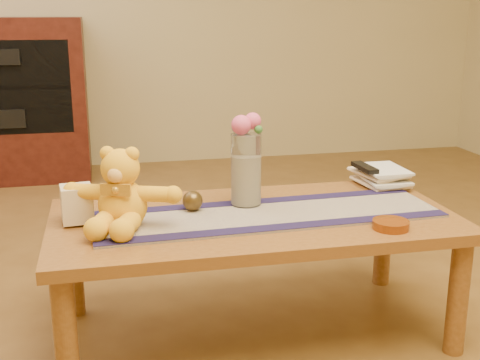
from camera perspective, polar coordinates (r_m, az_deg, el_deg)
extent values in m
plane|color=brown|center=(2.35, 1.22, -13.70)|extent=(5.50, 5.50, 0.00)
cube|color=brown|center=(2.18, 1.29, -3.74)|extent=(1.40, 0.70, 0.04)
cylinder|color=brown|center=(1.95, -15.71, -13.94)|extent=(0.07, 0.07, 0.41)
cylinder|color=brown|center=(2.25, 19.41, -10.15)|extent=(0.07, 0.07, 0.41)
cylinder|color=brown|center=(2.47, -15.10, -7.46)|extent=(0.07, 0.07, 0.41)
cylinder|color=brown|center=(2.72, 13.03, -5.23)|extent=(0.07, 0.07, 0.41)
cube|color=#241C4F|center=(2.16, 2.61, -3.19)|extent=(1.21, 0.39, 0.01)
cube|color=#191339|center=(2.03, 3.82, -4.31)|extent=(1.20, 0.10, 0.00)
cube|color=#191339|center=(2.29, 1.55, -1.97)|extent=(1.20, 0.10, 0.00)
cube|color=beige|center=(2.14, -14.76, -2.11)|extent=(0.11, 0.11, 0.12)
cylinder|color=black|center=(2.12, -14.88, -0.40)|extent=(0.00, 0.00, 0.01)
cylinder|color=silver|center=(2.23, 0.56, 0.97)|extent=(0.11, 0.11, 0.26)
cylinder|color=beige|center=(2.24, 0.55, 0.00)|extent=(0.09, 0.09, 0.18)
sphere|color=#DD4E7F|center=(2.18, 0.11, 5.08)|extent=(0.07, 0.07, 0.07)
sphere|color=#DD4E7F|center=(2.20, 1.18, 5.45)|extent=(0.06, 0.06, 0.06)
sphere|color=#49609E|center=(2.23, 0.61, 5.13)|extent=(0.04, 0.04, 0.04)
sphere|color=#49609E|center=(2.21, -0.31, 4.82)|extent=(0.04, 0.04, 0.04)
sphere|color=#33662D|center=(2.19, 1.71, 4.66)|extent=(0.03, 0.03, 0.03)
sphere|color=#463317|center=(2.19, -4.38, -1.91)|extent=(0.08, 0.08, 0.07)
imported|color=#F6DEBE|center=(2.55, 11.20, -0.43)|extent=(0.19, 0.24, 0.02)
imported|color=#F6DEBE|center=(2.55, 11.36, -0.03)|extent=(0.17, 0.23, 0.02)
imported|color=#F6DEBE|center=(2.54, 11.09, 0.40)|extent=(0.20, 0.25, 0.02)
imported|color=#F6DEBE|center=(2.54, 11.37, 0.80)|extent=(0.17, 0.22, 0.02)
cube|color=black|center=(2.53, 11.39, 1.14)|extent=(0.05, 0.16, 0.02)
cylinder|color=#BF5914|center=(2.09, 13.69, -4.01)|extent=(0.15, 0.15, 0.03)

